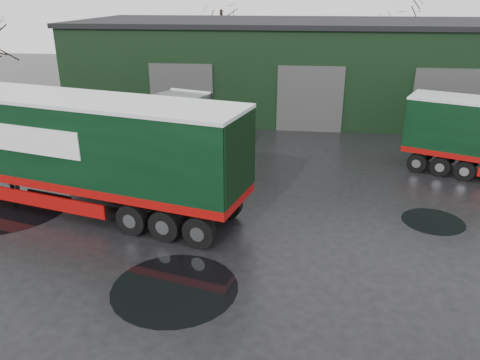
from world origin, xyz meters
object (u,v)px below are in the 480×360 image
Objects in this scene: trailer_left at (69,153)px; wash_bucket at (225,166)px; hero_tractor at (164,143)px; tree_back_a at (222,31)px; warehouse at (309,66)px; tree_back_b at (399,45)px.

wash_bucket is at bearing -32.91° from trailer_left.
tree_back_a is at bearing 113.18° from hero_tractor.
warehouse is at bearing 87.06° from hero_tractor.
tree_back_a is (-3.86, 23.38, 4.61)m from wash_bucket.
warehouse reaches higher than hero_tractor.
tree_back_b is at bearing 62.55° from wash_bucket.
tree_back_a reaches higher than hero_tractor.
tree_back_b reaches higher than warehouse.
wash_bucket is at bearing -107.20° from warehouse.
tree_back_b is at bearing -17.40° from trailer_left.
wash_bucket is at bearing 61.81° from hero_tractor.
warehouse is 12.90m from tree_back_a.
trailer_left is at bearing -93.03° from tree_back_a.
hero_tractor is 20.20× the size of wash_bucket.
hero_tractor is at bearing -112.75° from warehouse.
trailer_left reaches higher than hero_tractor.
hero_tractor is 4.14m from trailer_left.
warehouse is at bearing -128.66° from tree_back_b.
tree_back_a is (1.50, 28.34, 2.49)m from trailer_left.
trailer_left is 1.53× the size of tree_back_a.
tree_back_a is at bearing 180.00° from tree_back_b.
tree_back_a reaches higher than warehouse.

